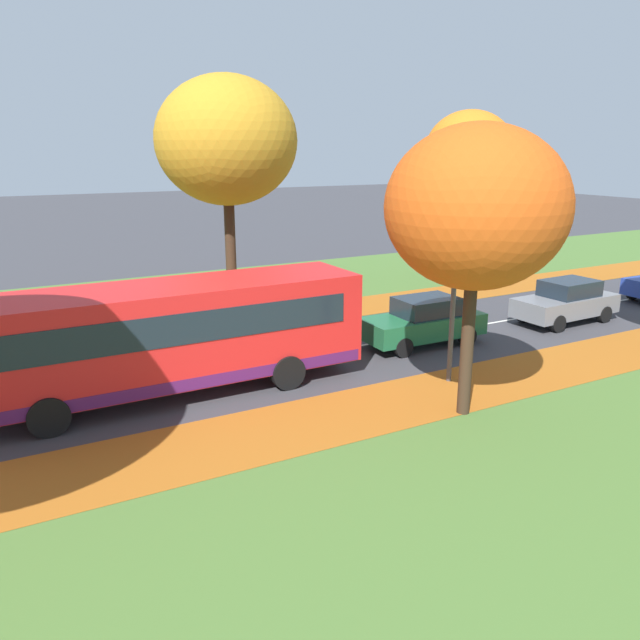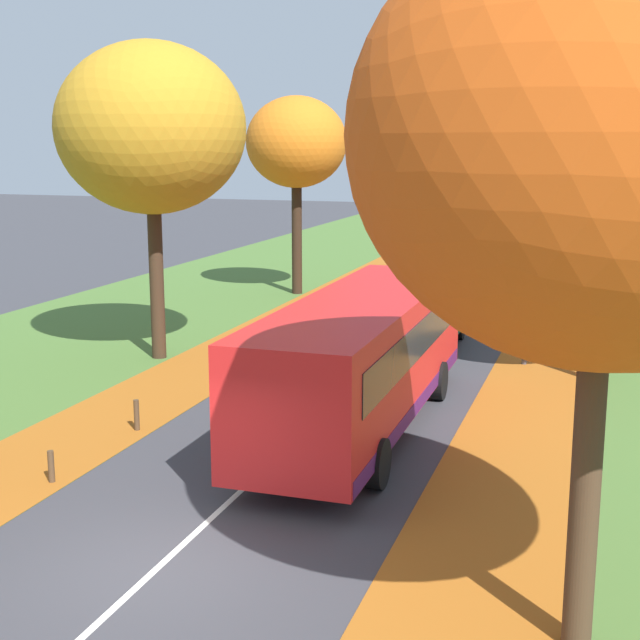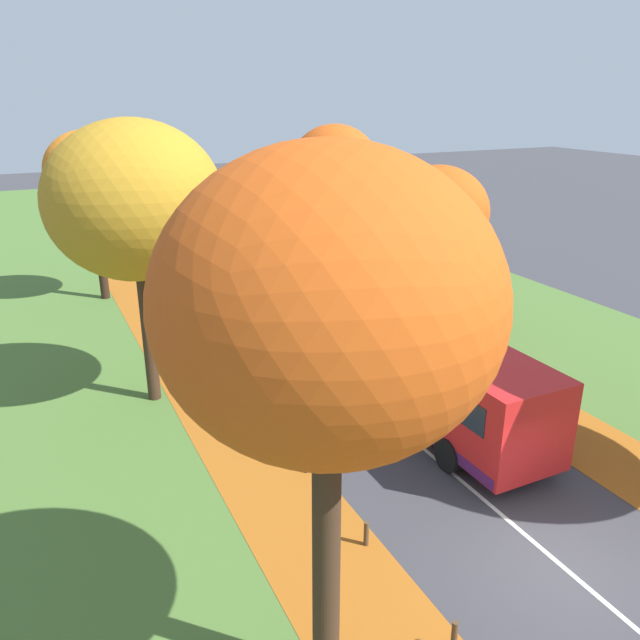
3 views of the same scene
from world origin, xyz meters
The scene contains 19 objects.
ground_plane centered at (0.00, 0.00, 0.00)m, with size 160.00×160.00×0.00m, color #38383D.
grass_verge_left centered at (-9.20, 20.00, 0.00)m, with size 12.00×90.00×0.01m, color #476B2D.
leaf_litter_left centered at (-4.60, 14.00, 0.01)m, with size 2.80×60.00×0.00m, color #9E5619.
grass_verge_right centered at (9.20, 20.00, 0.00)m, with size 12.00×90.00×0.01m, color #476B2D.
leaf_litter_right centered at (4.60, 14.00, 0.01)m, with size 2.80×60.00×0.00m, color #9E5619.
road_centre_line centered at (0.00, 20.00, 0.00)m, with size 0.12×80.00×0.01m, color silver.
tree_left_nearest centered at (-5.91, -0.28, 7.01)m, with size 4.96×4.96×9.28m.
tree_left_near centered at (-6.39, 11.87, 6.65)m, with size 5.39×5.39×9.11m.
tree_left_mid centered at (-6.34, 23.86, 6.23)m, with size 4.14×4.14×8.15m.
tree_right_near centered at (5.89, 13.31, 5.08)m, with size 4.24×4.24×7.01m.
tree_right_mid centered at (6.26, 23.35, 5.97)m, with size 4.76×4.76×8.13m.
bollard_nearest centered at (-3.54, -0.83, 0.36)m, with size 0.12×0.12×0.72m, color #4C3823.
bollard_second centered at (-3.55, 2.40, 0.31)m, with size 0.12×0.12×0.62m, color #4C3823.
bollard_third centered at (-3.58, 5.64, 0.35)m, with size 0.12×0.12×0.71m, color #4C3823.
streetlamp_right centered at (3.67, 14.43, 3.74)m, with size 1.89×0.28×6.00m.
bus centered at (1.15, 7.27, 1.70)m, with size 2.70×10.41×2.98m.
car_green_lead centered at (0.89, 15.89, 0.81)m, with size 1.83×4.22×1.62m.
car_grey_following centered at (1.23, 22.38, 0.81)m, with size 1.88×4.25×1.62m.
car_blue_third_in_line centered at (0.91, 29.31, 0.81)m, with size 1.91×4.26×1.62m.
Camera 3 is at (-9.57, -7.62, 9.84)m, focal length 35.00 mm.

